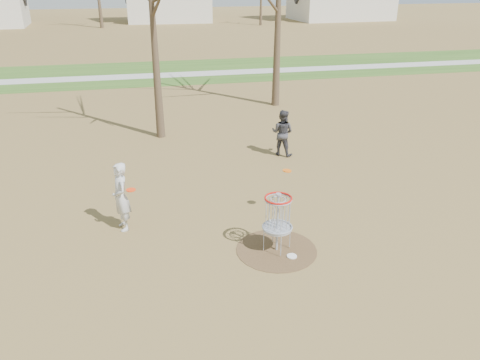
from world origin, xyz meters
The scene contains 9 objects.
ground centered at (0.00, 0.00, 0.00)m, with size 160.00×160.00×0.00m, color brown.
green_band centered at (0.00, 21.00, 0.01)m, with size 160.00×8.00×0.01m, color #2D5119.
footpath centered at (0.00, 20.00, 0.01)m, with size 160.00×1.50×0.01m, color #9E9E99.
dirt_circle centered at (0.00, 0.00, 0.01)m, with size 1.80×1.80×0.01m, color #47331E.
player_standing centered at (-3.31, 1.73, 0.84)m, with size 0.61×0.40×1.67m, color beige.
player_throwing centered at (1.86, 5.68, 0.78)m, with size 0.75×0.59×1.55m, color #38373C.
disc_grounded centered at (0.25, -0.34, 0.02)m, with size 0.22×0.22×0.02m, color white.
discs_in_play centered at (-1.09, 1.59, 1.13)m, with size 3.99×0.24×0.16m.
disc_golf_basket centered at (0.00, 0.00, 0.91)m, with size 0.64×0.64×1.35m.
Camera 1 is at (-2.70, -8.48, 5.65)m, focal length 35.00 mm.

